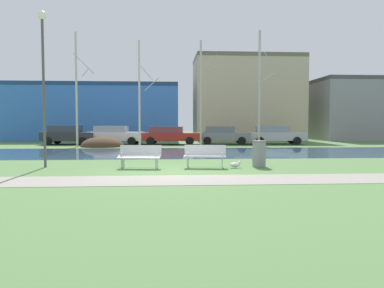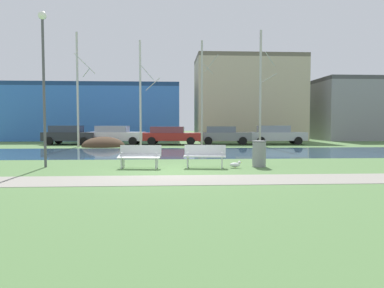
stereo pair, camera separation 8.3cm
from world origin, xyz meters
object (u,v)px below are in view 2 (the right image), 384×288
object	(u,v)px
parked_hatch_third_red	(171,135)
parked_suv_fifth_silver	(276,134)
parked_van_nearest_dark	(70,135)
parked_wagon_fourth_grey	(224,135)
trash_bin	(259,153)
bench_left	(140,156)
seagull	(235,165)
streetlamp	(43,65)
bench_right	(205,155)
parked_sedan_second_white	(116,135)

from	to	relation	value
parked_hatch_third_red	parked_suv_fifth_silver	size ratio (longest dim) A/B	1.05
parked_van_nearest_dark	parked_wagon_fourth_grey	bearing A→B (deg)	-1.75
parked_suv_fifth_silver	trash_bin	bearing A→B (deg)	-108.63
bench_left	seagull	distance (m)	3.67
trash_bin	streetlamp	size ratio (longest dim) A/B	0.17
bench_left	parked_suv_fifth_silver	distance (m)	18.42
streetlamp	trash_bin	bearing A→B (deg)	-2.31
seagull	bench_right	bearing A→B (deg)	171.63
parked_van_nearest_dark	parked_sedan_second_white	bearing A→B (deg)	-1.23
bench_left	parked_suv_fifth_silver	world-z (taller)	parked_suv_fifth_silver
trash_bin	seagull	bearing A→B (deg)	-160.21
bench_left	parked_suv_fifth_silver	xyz separation A→B (m)	(9.83, 15.57, 0.33)
bench_left	parked_wagon_fourth_grey	size ratio (longest dim) A/B	0.39
parked_hatch_third_red	parked_sedan_second_white	bearing A→B (deg)	174.96
parked_wagon_fourth_grey	parked_suv_fifth_silver	bearing A→B (deg)	-1.63
seagull	parked_sedan_second_white	bearing A→B (deg)	113.05
streetlamp	parked_suv_fifth_silver	xyz separation A→B (m)	(13.52, 15.05, -3.12)
bench_left	parked_suv_fifth_silver	size ratio (longest dim) A/B	0.36
streetlamp	parked_suv_fifth_silver	distance (m)	20.47
seagull	parked_sedan_second_white	size ratio (longest dim) A/B	0.10
streetlamp	parked_sedan_second_white	bearing A→B (deg)	88.32
bench_right	bench_left	bearing A→B (deg)	180.00
parked_van_nearest_dark	parked_hatch_third_red	world-z (taller)	parked_van_nearest_dark
parked_van_nearest_dark	parked_wagon_fourth_grey	xyz separation A→B (m)	(12.47, -0.38, -0.03)
parked_van_nearest_dark	parked_suv_fifth_silver	size ratio (longest dim) A/B	0.94
bench_left	parked_sedan_second_white	size ratio (longest dim) A/B	0.36
bench_left	bench_right	world-z (taller)	same
parked_sedan_second_white	parked_hatch_third_red	distance (m)	4.46
seagull	streetlamp	size ratio (longest dim) A/B	0.08
parked_van_nearest_dark	parked_wagon_fourth_grey	world-z (taller)	parked_van_nearest_dark
parked_hatch_third_red	trash_bin	bearing A→B (deg)	-77.43
bench_left	seagull	world-z (taller)	bench_left
parked_van_nearest_dark	parked_wagon_fourth_grey	distance (m)	12.47
seagull	parked_van_nearest_dark	distance (m)	19.40
seagull	parked_hatch_third_red	bearing A→B (deg)	98.78
parked_van_nearest_dark	parked_hatch_third_red	distance (m)	8.15
parked_sedan_second_white	parked_hatch_third_red	size ratio (longest dim) A/B	0.95
parked_van_nearest_dark	parked_wagon_fourth_grey	size ratio (longest dim) A/B	1.01
parked_hatch_third_red	parked_wagon_fourth_grey	size ratio (longest dim) A/B	1.12
bench_left	bench_right	distance (m)	2.49
parked_wagon_fourth_grey	parked_sedan_second_white	bearing A→B (deg)	178.02
bench_right	trash_bin	bearing A→B (deg)	5.03
parked_sedan_second_white	parked_wagon_fourth_grey	bearing A→B (deg)	-1.98
parked_wagon_fourth_grey	bench_left	bearing A→B (deg)	-109.42
bench_right	seagull	size ratio (longest dim) A/B	3.54
parked_sedan_second_white	parked_hatch_third_red	world-z (taller)	parked_sedan_second_white
bench_right	parked_suv_fifth_silver	distance (m)	17.22
streetlamp	parked_suv_fifth_silver	bearing A→B (deg)	48.06
trash_bin	parked_suv_fifth_silver	xyz separation A→B (m)	(5.18, 15.38, 0.27)
parked_suv_fifth_silver	bench_left	bearing A→B (deg)	-122.27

